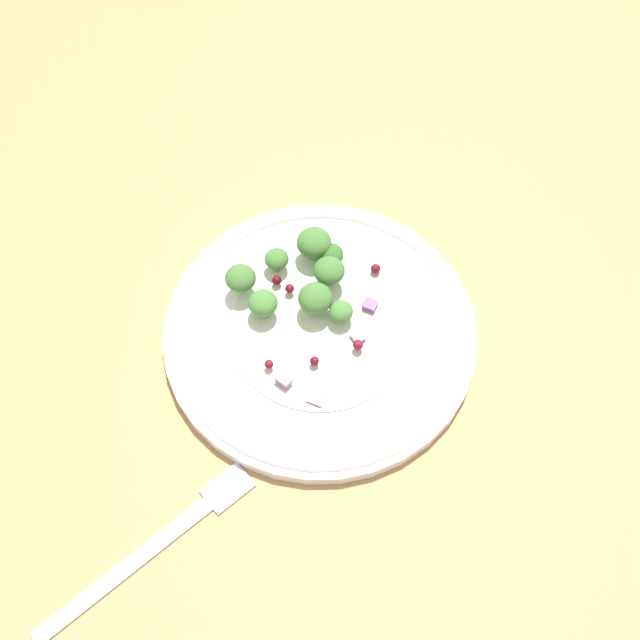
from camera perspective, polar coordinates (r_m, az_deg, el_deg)
The scene contains 22 objects.
ground_plane at distance 69.96cm, azimuth 1.10°, elevation -1.28°, with size 180.00×180.00×2.00cm, color tan.
plate at distance 68.16cm, azimuth -0.00°, elevation -0.78°, with size 26.03×26.03×1.70cm.
dressing_pool at distance 67.78cm, azimuth -0.00°, elevation -0.59°, with size 15.10×15.10×0.20cm, color white.
broccoli_floret_0 at distance 68.24cm, azimuth 0.64°, elevation 3.41°, with size 2.63×2.63×2.66cm.
broccoli_floret_1 at distance 66.97cm, azimuth -0.29°, elevation 1.53°, with size 2.84×2.84×2.87cm.
broccoli_floret_2 at distance 66.99cm, azimuth 1.56°, elevation 0.52°, with size 1.99×1.99×2.01cm.
broccoli_floret_3 at distance 70.07cm, azimuth -0.41°, elevation 5.36°, with size 2.99×2.99×3.02cm.
broccoli_floret_4 at distance 69.81cm, azimuth -3.03°, elevation 4.23°, with size 2.06×2.06×2.09cm.
broccoli_floret_5 at distance 70.08cm, azimuth 0.76°, elevation 4.53°, with size 2.18×2.18×2.21cm.
broccoli_floret_6 at distance 68.32cm, azimuth -5.55°, elevation 2.88°, with size 2.58×2.58×2.61cm.
broccoli_floret_7 at distance 67.16cm, azimuth -3.99°, elevation 1.15°, with size 2.44×2.44×2.47cm.
cranberry_0 at distance 69.43cm, azimuth -3.01°, elevation 2.78°, with size 0.83×0.83×0.83cm, color #4C0A14.
cranberry_1 at distance 65.47cm, azimuth -3.58°, elevation -3.08°, with size 0.73×0.73×0.73cm, color maroon.
cranberry_2 at distance 69.02cm, azimuth -1.90°, elevation 2.43°, with size 0.78×0.78×0.78cm, color maroon.
cranberry_3 at distance 65.51cm, azimuth -0.39°, elevation -2.87°, with size 0.76×0.76×0.76cm, color maroon.
cranberry_4 at distance 70.29cm, azimuth 3.89°, elevation 3.58°, with size 0.84×0.84×0.84cm, color maroon.
cranberry_5 at distance 66.12cm, azimuth 2.66°, elevation -1.75°, with size 0.86×0.86×0.86cm, color maroon.
onion_bit_0 at distance 64.67cm, azimuth -0.27°, elevation -5.50°, with size 1.10×1.28×0.30cm, color #934C84.
onion_bit_1 at distance 65.09cm, azimuth -2.89°, elevation -3.96°, with size 1.22×0.81×0.59cm, color #A35B93.
onion_bit_2 at distance 68.48cm, azimuth 3.49°, elevation 1.06°, with size 1.11×1.00×0.48cm, color #843D75.
onion_bit_3 at distance 67.22cm, azimuth 2.83°, elevation -0.99°, with size 0.92×1.05×0.44cm, color #A35B93.
fork at distance 63.24cm, azimuth -11.12°, elevation -14.89°, with size 5.45×18.59×0.50cm.
Camera 1 is at (-19.77, 27.38, 60.27)cm, focal length 46.02 mm.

